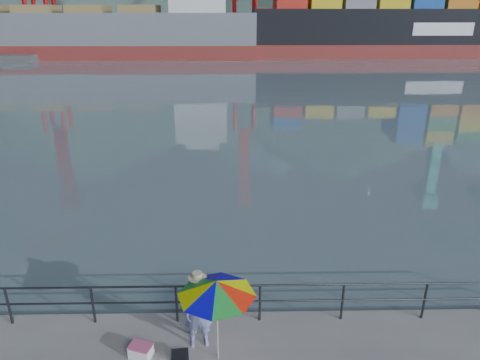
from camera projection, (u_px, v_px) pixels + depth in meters
The scene contains 11 objects.
harbor_water at pixel (224, 37), 129.83m from camera, with size 500.00×280.00×0.00m, color slate.
far_dock at pixel (265, 46), 95.58m from camera, with size 200.00×40.00×0.40m, color #514F4C.
guardrail at pixel (135, 304), 10.22m from camera, with size 22.00×0.06×1.03m.
container_stacks at pixel (365, 30), 94.99m from camera, with size 58.00×5.40×7.80m.
fisherman at pixel (199, 312), 9.39m from camera, with size 0.64×0.42×1.75m, color #314087.
beach_umbrella at pixel (217, 288), 8.64m from camera, with size 1.76×1.76×1.99m.
folding_stool at pixel (180, 358), 9.13m from camera, with size 0.41×0.41×0.24m.
cooler_bag at pixel (141, 352), 9.30m from camera, with size 0.47×0.32×0.27m, color white.
fishing_rod at pixel (188, 318), 10.55m from camera, with size 0.02×0.02×2.01m, color black.
bulk_carrier at pixel (111, 31), 72.20m from camera, with size 52.59×9.10×14.50m.
container_ship at pixel (440, 20), 74.39m from camera, with size 62.06×10.34×18.10m.
Camera 1 is at (2.36, -6.78, 7.01)m, focal length 32.00 mm.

